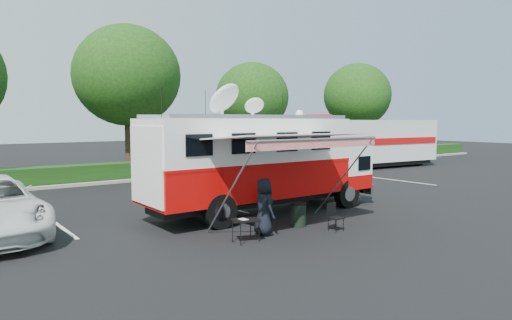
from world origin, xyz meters
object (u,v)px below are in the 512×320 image
at_px(command_truck, 263,162).
at_px(semi_trailer, 372,143).
at_px(folding_table, 246,221).
at_px(trash_bin, 299,215).

bearing_deg(command_truck, semi_trailer, 26.48).
xyz_separation_m(folding_table, trash_bin, (2.42, 0.52, -0.21)).
xyz_separation_m(command_truck, folding_table, (-2.77, -2.84, -1.28)).
bearing_deg(command_truck, trash_bin, -98.44).
bearing_deg(trash_bin, command_truck, 81.56).
xyz_separation_m(command_truck, trash_bin, (-0.34, -2.32, -1.49)).
bearing_deg(semi_trailer, trash_bin, -147.71).
xyz_separation_m(trash_bin, semi_trailer, (16.09, 10.17, 1.40)).
height_order(command_truck, folding_table, command_truck).
height_order(folding_table, trash_bin, trash_bin).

